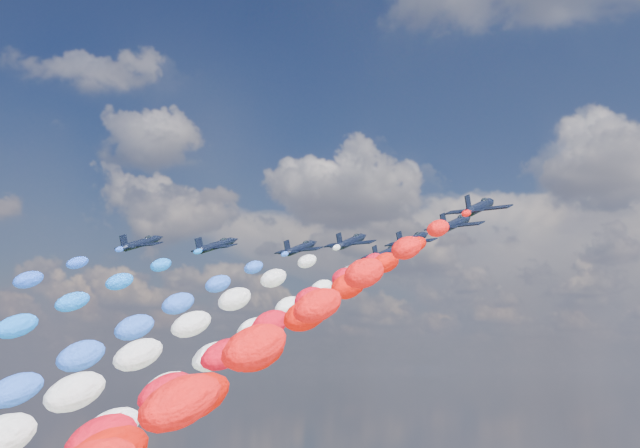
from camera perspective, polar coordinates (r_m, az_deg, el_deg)
The scene contains 11 objects.
jet_0 at distance 152.48m, azimuth -12.30°, elevation -1.31°, with size 9.24×12.40×2.73m, color black, non-canonical shape.
jet_1 at distance 152.93m, azimuth -7.21°, elevation -1.49°, with size 9.24×12.40×2.73m, color black, non-canonical shape.
jet_2 at distance 154.96m, azimuth -1.39°, elevation -1.68°, with size 9.24×12.40×2.73m, color black, non-canonical shape.
jet_3 at distance 147.04m, azimuth 2.17°, elevation -1.22°, with size 9.24×12.40×2.73m, color black, non-canonical shape.
trail_3 at distance 94.36m, azimuth -18.85°, elevation -13.77°, with size 6.05×128.08×61.88m, color white, non-canonical shape.
jet_4 at distance 161.86m, azimuth 4.58°, elevation -2.01°, with size 9.24×12.40×2.73m, color black, non-canonical shape.
trail_4 at distance 106.48m, azimuth -12.42°, elevation -13.59°, with size 6.05×128.08×61.88m, color white, non-canonical shape.
jet_5 at distance 146.14m, azimuth 6.39°, elevation -1.11°, with size 9.24×12.40×2.73m, color black, non-canonical shape.
trail_5 at distance 89.89m, azimuth -12.54°, elevation -14.27°, with size 6.05×128.08×61.88m, color red, non-canonical shape.
jet_6 at distance 130.67m, azimuth 9.35°, elevation 0.04°, with size 9.24×12.40×2.73m, color black, non-canonical shape.
jet_7 at distance 118.19m, azimuth 10.98°, elevation 1.16°, with size 9.24×12.40×2.73m, color black, non-canonical shape.
Camera 1 is at (73.89, -113.26, 88.76)m, focal length 46.29 mm.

